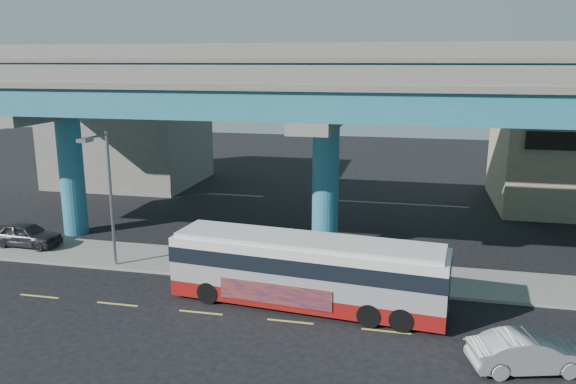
% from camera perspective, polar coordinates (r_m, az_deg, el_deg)
% --- Properties ---
extents(ground, '(120.00, 120.00, 0.00)m').
position_cam_1_polar(ground, '(24.52, 0.39, -12.73)').
color(ground, black).
rests_on(ground, ground).
extents(sidewalk, '(70.00, 4.00, 0.15)m').
position_cam_1_polar(sidewalk, '(29.45, 2.66, -8.02)').
color(sidewalk, gray).
rests_on(sidewalk, ground).
extents(lane_markings, '(58.00, 0.12, 0.01)m').
position_cam_1_polar(lane_markings, '(24.26, 0.23, -13.02)').
color(lane_markings, '#D8C64C').
rests_on(lane_markings, ground).
extents(viaduct, '(52.00, 12.40, 11.70)m').
position_cam_1_polar(viaduct, '(31.06, 4.01, 10.24)').
color(viaduct, '#21667F').
rests_on(viaduct, ground).
extents(building_concrete, '(12.00, 10.00, 9.00)m').
position_cam_1_polar(building_concrete, '(52.17, -15.83, 5.84)').
color(building_concrete, gray).
rests_on(building_concrete, ground).
extents(transit_bus, '(12.49, 3.91, 3.15)m').
position_cam_1_polar(transit_bus, '(25.07, 1.92, -7.84)').
color(transit_bus, maroon).
rests_on(transit_bus, ground).
extents(sedan, '(3.53, 4.87, 1.37)m').
position_cam_1_polar(sedan, '(22.27, 23.26, -14.76)').
color(sedan, '#A2A3A7').
rests_on(sedan, ground).
extents(parked_car, '(1.90, 4.21, 1.40)m').
position_cam_1_polar(parked_car, '(36.18, -25.04, -3.92)').
color(parked_car, '#2B2B2F').
rests_on(parked_car, sidewalk).
extents(street_lamp, '(0.50, 2.36, 7.16)m').
position_cam_1_polar(street_lamp, '(29.81, -18.19, 1.14)').
color(street_lamp, gray).
rests_on(street_lamp, sidewalk).
extents(stop_sign, '(0.57, 0.41, 2.25)m').
position_cam_1_polar(stop_sign, '(27.39, 6.40, -6.02)').
color(stop_sign, gray).
rests_on(stop_sign, sidewalk).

